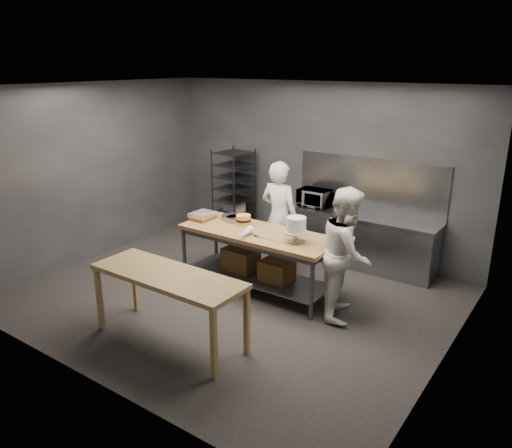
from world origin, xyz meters
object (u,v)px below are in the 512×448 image
(chef_right, at_px, (347,253))
(microwave, at_px, (314,198))
(layer_cake, at_px, (243,220))
(work_table, at_px, (257,253))
(frosted_cake_stand, at_px, (296,226))
(speed_rack, at_px, (234,195))
(near_counter, at_px, (168,280))
(chef_behind, at_px, (279,217))

(chef_right, bearing_deg, microwave, 20.95)
(microwave, height_order, layer_cake, microwave)
(work_table, xyz_separation_m, frosted_cake_stand, (0.72, -0.09, 0.58))
(work_table, xyz_separation_m, speed_rack, (-1.70, 1.64, 0.28))
(near_counter, height_order, chef_behind, chef_behind)
(frosted_cake_stand, bearing_deg, chef_behind, 133.67)
(near_counter, relative_size, frosted_cake_stand, 5.53)
(near_counter, bearing_deg, microwave, 89.77)
(chef_behind, relative_size, frosted_cake_stand, 5.08)
(near_counter, distance_m, chef_right, 2.36)
(chef_behind, height_order, frosted_cake_stand, chef_behind)
(work_table, relative_size, layer_cake, 10.73)
(frosted_cake_stand, bearing_deg, microwave, 111.26)
(chef_right, bearing_deg, work_table, 70.86)
(chef_right, xyz_separation_m, microwave, (-1.45, 1.73, 0.16))
(near_counter, height_order, layer_cake, layer_cake)
(microwave, distance_m, layer_cake, 1.65)
(speed_rack, height_order, chef_behind, chef_behind)
(chef_right, height_order, frosted_cake_stand, chef_right)
(chef_behind, distance_m, chef_right, 1.74)
(speed_rack, xyz_separation_m, layer_cake, (1.36, -1.53, 0.14))
(chef_behind, xyz_separation_m, frosted_cake_stand, (0.82, -0.86, 0.23))
(layer_cake, bearing_deg, chef_behind, 70.66)
(speed_rack, height_order, microwave, speed_rack)
(speed_rack, relative_size, microwave, 3.23)
(work_table, height_order, chef_behind, chef_behind)
(near_counter, xyz_separation_m, speed_rack, (-1.69, 3.51, 0.04))
(near_counter, bearing_deg, chef_behind, 92.17)
(work_table, xyz_separation_m, layer_cake, (-0.33, 0.11, 0.43))
(speed_rack, xyz_separation_m, frosted_cake_stand, (2.41, -1.73, 0.30))
(chef_right, bearing_deg, speed_rack, 43.46)
(chef_behind, height_order, microwave, chef_behind)
(chef_behind, bearing_deg, work_table, 98.78)
(work_table, height_order, near_counter, work_table)
(speed_rack, distance_m, chef_behind, 1.82)
(near_counter, bearing_deg, speed_rack, 115.79)
(work_table, xyz_separation_m, chef_right, (1.46, -0.01, 0.32))
(work_table, height_order, frosted_cake_stand, frosted_cake_stand)
(near_counter, bearing_deg, work_table, 89.99)
(speed_rack, xyz_separation_m, chef_behind, (1.59, -0.87, 0.06))
(work_table, relative_size, microwave, 4.43)
(near_counter, distance_m, microwave, 3.59)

